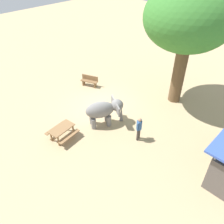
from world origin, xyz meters
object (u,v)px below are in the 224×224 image
Objects in this scene: person_handler at (139,127)px; shade_tree_main at (190,18)px; picnic_table_near at (62,130)px; wooden_bench at (90,81)px; elephant at (104,110)px.

person_handler is 0.20× the size of shade_tree_main.
picnic_table_near is (3.11, -3.36, -0.36)m from person_handler.
wooden_bench is at bearing -30.75° from person_handler.
picnic_table_near is at bearing 101.32° from wooden_bench.
elephant is 1.66× the size of wooden_bench.
shade_tree_main is at bearing -175.44° from wooden_bench.
picnic_table_near is (5.22, 3.48, 0.12)m from wooden_bench.
wooden_bench is at bearing 89.00° from elephant.
person_handler is 0.97× the size of picnic_table_near.
shade_tree_main is (-5.61, 1.74, 4.81)m from elephant.
wooden_bench is (3.09, -6.07, -5.43)m from shade_tree_main.
person_handler is 7.23m from shade_tree_main.
elephant is at bearing -17.20° from shade_tree_main.
person_handler is 1.12× the size of wooden_bench.
person_handler is at bearing -51.39° from elephant.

